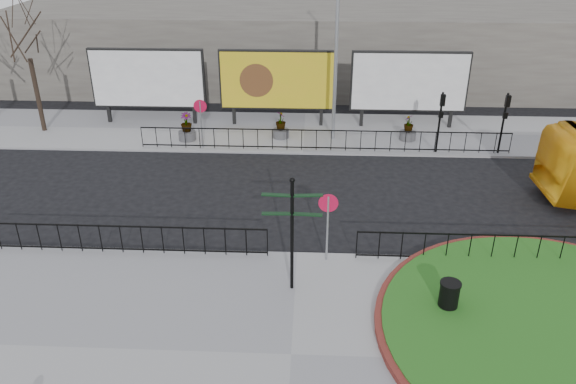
# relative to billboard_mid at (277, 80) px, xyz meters

# --- Properties ---
(ground) EXTENTS (90.00, 90.00, 0.00)m
(ground) POSITION_rel_billboard_mid_xyz_m (1.50, -12.97, -2.60)
(ground) COLOR black
(ground) RESTS_ON ground
(pavement_near) EXTENTS (30.00, 10.00, 0.12)m
(pavement_near) POSITION_rel_billboard_mid_xyz_m (1.50, -17.97, -2.54)
(pavement_near) COLOR gray
(pavement_near) RESTS_ON ground
(pavement_far) EXTENTS (44.00, 6.00, 0.12)m
(pavement_far) POSITION_rel_billboard_mid_xyz_m (1.50, -0.97, -2.54)
(pavement_far) COLOR gray
(pavement_far) RESTS_ON ground
(brick_edge) EXTENTS (10.40, 10.40, 0.18)m
(brick_edge) POSITION_rel_billboard_mid_xyz_m (9.00, -16.97, -2.39)
(brick_edge) COLOR maroon
(brick_edge) RESTS_ON pavement_near
(grass_lawn) EXTENTS (10.00, 10.00, 0.22)m
(grass_lawn) POSITION_rel_billboard_mid_xyz_m (9.00, -16.97, -2.37)
(grass_lawn) COLOR #204D14
(grass_lawn) RESTS_ON pavement_near
(railing_near_left) EXTENTS (10.00, 0.10, 1.10)m
(railing_near_left) POSITION_rel_billboard_mid_xyz_m (-4.50, -13.27, -1.93)
(railing_near_left) COLOR black
(railing_near_left) RESTS_ON pavement_near
(railing_near_right) EXTENTS (9.00, 0.10, 1.10)m
(railing_near_right) POSITION_rel_billboard_mid_xyz_m (8.00, -13.27, -1.93)
(railing_near_right) COLOR black
(railing_near_right) RESTS_ON pavement_near
(railing_far) EXTENTS (18.00, 0.10, 1.10)m
(railing_far) POSITION_rel_billboard_mid_xyz_m (2.50, -3.67, -1.93)
(railing_far) COLOR black
(railing_far) RESTS_ON pavement_far
(speed_sign_far) EXTENTS (0.64, 0.07, 2.47)m
(speed_sign_far) POSITION_rel_billboard_mid_xyz_m (-3.50, -3.57, -0.68)
(speed_sign_far) COLOR gray
(speed_sign_far) RESTS_ON pavement_far
(speed_sign_near) EXTENTS (0.64, 0.07, 2.47)m
(speed_sign_near) POSITION_rel_billboard_mid_xyz_m (2.50, -13.37, -0.68)
(speed_sign_near) COLOR gray
(speed_sign_near) RESTS_ON pavement_near
(billboard_left) EXTENTS (6.20, 0.31, 4.10)m
(billboard_left) POSITION_rel_billboard_mid_xyz_m (-7.00, 0.00, 0.00)
(billboard_left) COLOR black
(billboard_left) RESTS_ON pavement_far
(billboard_mid) EXTENTS (6.20, 0.31, 4.10)m
(billboard_mid) POSITION_rel_billboard_mid_xyz_m (0.00, 0.00, 0.00)
(billboard_mid) COLOR black
(billboard_mid) RESTS_ON pavement_far
(billboard_right) EXTENTS (6.20, 0.31, 4.10)m
(billboard_right) POSITION_rel_billboard_mid_xyz_m (7.00, 0.00, 0.00)
(billboard_right) COLOR black
(billboard_right) RESTS_ON pavement_far
(lamp_post) EXTENTS (0.74, 0.18, 9.23)m
(lamp_post) POSITION_rel_billboard_mid_xyz_m (3.01, -1.97, 2.23)
(lamp_post) COLOR gray
(lamp_post) RESTS_ON pavement_far
(signal_pole_a) EXTENTS (0.22, 0.26, 3.00)m
(signal_pole_a) POSITION_rel_billboard_mid_xyz_m (8.00, -3.63, -0.50)
(signal_pole_a) COLOR black
(signal_pole_a) RESTS_ON pavement_far
(signal_pole_b) EXTENTS (0.22, 0.26, 3.00)m
(signal_pole_b) POSITION_rel_billboard_mid_xyz_m (11.00, -3.63, -0.50)
(signal_pole_b) COLOR black
(signal_pole_b) RESTS_ON pavement_far
(tree_left) EXTENTS (2.00, 2.00, 7.00)m
(tree_left) POSITION_rel_billboard_mid_xyz_m (-12.50, -1.47, 1.02)
(tree_left) COLOR #2D2119
(tree_left) RESTS_ON pavement_far
(building_backdrop) EXTENTS (40.00, 10.00, 5.00)m
(building_backdrop) POSITION_rel_billboard_mid_xyz_m (1.50, 9.03, -0.10)
(building_backdrop) COLOR #68635B
(building_backdrop) RESTS_ON ground
(fingerpost_sign) EXTENTS (1.78, 0.29, 3.80)m
(fingerpost_sign) POSITION_rel_billboard_mid_xyz_m (1.40, -15.01, -0.18)
(fingerpost_sign) COLOR black
(fingerpost_sign) RESTS_ON pavement_near
(litter_bin) EXTENTS (0.62, 0.62, 1.02)m
(litter_bin) POSITION_rel_billboard_mid_xyz_m (6.00, -15.96, -1.96)
(litter_bin) COLOR black
(litter_bin) RESTS_ON pavement_near
(planter_a) EXTENTS (0.88, 0.88, 1.44)m
(planter_a) POSITION_rel_billboard_mid_xyz_m (-4.50, -2.52, -1.92)
(planter_a) COLOR #4C4C4F
(planter_a) RESTS_ON pavement_far
(planter_b) EXTENTS (0.84, 0.84, 1.39)m
(planter_b) POSITION_rel_billboard_mid_xyz_m (0.30, -1.97, -1.93)
(planter_b) COLOR #4C4C4F
(planter_b) RESTS_ON pavement_far
(planter_c) EXTENTS (0.84, 0.84, 1.33)m
(planter_c) POSITION_rel_billboard_mid_xyz_m (6.84, -1.97, -1.98)
(planter_c) COLOR #4C4C4F
(planter_c) RESTS_ON pavement_far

